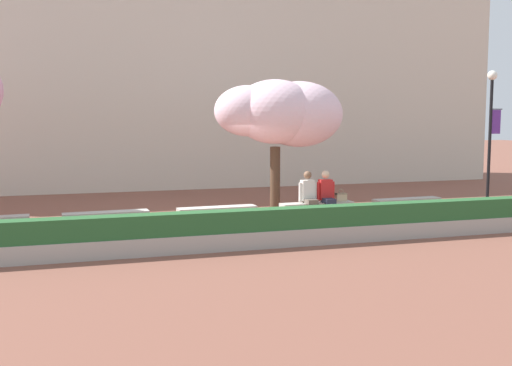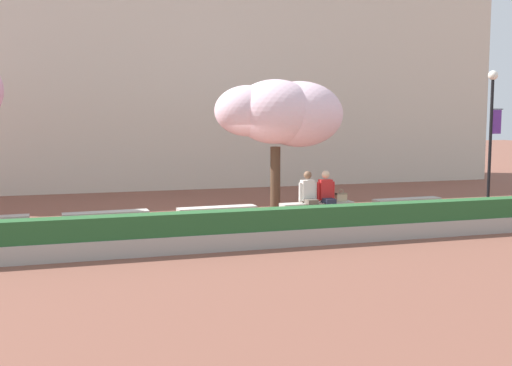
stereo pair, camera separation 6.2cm
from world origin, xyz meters
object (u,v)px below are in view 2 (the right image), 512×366
object	(u,v)px
handbag	(341,197)
cherry_tree_main	(282,113)
stone_bench_center	(217,212)
stone_bench_near_west	(106,218)
stone_bench_near_east	(317,208)
stone_bench_east_end	(407,203)
lamp_post_with_banner	(491,127)
person_seated_right	(327,193)
person_seated_left	(309,194)

from	to	relation	value
handbag	cherry_tree_main	bearing A→B (deg)	122.60
stone_bench_center	handbag	bearing A→B (deg)	0.24
stone_bench_near_west	stone_bench_near_east	xyz separation A→B (m)	(5.45, 0.00, 0.00)
stone_bench_east_end	lamp_post_with_banner	size ratio (longest dim) A/B	0.50
stone_bench_east_end	stone_bench_near_west	bearing A→B (deg)	180.00
stone_bench_center	lamp_post_with_banner	distance (m)	8.53
stone_bench_east_end	person_seated_right	bearing A→B (deg)	-178.76
stone_bench_near_west	stone_bench_east_end	distance (m)	8.18
stone_bench_center	person_seated_left	xyz separation A→B (m)	(2.47, -0.05, 0.39)
stone_bench_near_east	stone_bench_center	bearing A→B (deg)	180.00
person_seated_right	handbag	distance (m)	0.47
stone_bench_near_west	handbag	xyz separation A→B (m)	(6.16, 0.01, 0.27)
handbag	cherry_tree_main	size ratio (longest dim) A/B	0.09
handbag	lamp_post_with_banner	world-z (taller)	lamp_post_with_banner
stone_bench_near_west	person_seated_left	distance (m)	5.21
stone_bench_near_west	stone_bench_east_end	xyz separation A→B (m)	(8.18, 0.00, 0.00)
lamp_post_with_banner	person_seated_right	bearing A→B (deg)	-177.84
lamp_post_with_banner	person_seated_left	bearing A→B (deg)	-178.03
stone_bench_east_end	handbag	distance (m)	2.04
person_seated_left	person_seated_right	xyz separation A→B (m)	(0.51, -0.00, 0.00)
stone_bench_center	stone_bench_near_west	bearing A→B (deg)	180.00
stone_bench_near_west	lamp_post_with_banner	size ratio (longest dim) A/B	0.50
stone_bench_center	stone_bench_near_east	distance (m)	2.73
stone_bench_near_east	lamp_post_with_banner	distance (m)	5.93
cherry_tree_main	lamp_post_with_banner	xyz separation A→B (m)	(5.93, -1.59, -0.39)
stone_bench_near_east	stone_bench_east_end	size ratio (longest dim) A/B	1.00
person_seated_left	stone_bench_near_east	bearing A→B (deg)	11.80
person_seated_right	stone_bench_near_west	bearing A→B (deg)	179.46
stone_bench_near_west	person_seated_right	world-z (taller)	person_seated_right
handbag	person_seated_right	bearing A→B (deg)	-171.41
stone_bench_center	handbag	size ratio (longest dim) A/B	5.98
person_seated_right	lamp_post_with_banner	size ratio (longest dim) A/B	0.32
handbag	stone_bench_near_west	bearing A→B (deg)	-179.87
stone_bench_near_east	person_seated_right	size ratio (longest dim) A/B	1.57
stone_bench_east_end	cherry_tree_main	world-z (taller)	cherry_tree_main
person_seated_right	handbag	bearing A→B (deg)	8.59
person_seated_right	lamp_post_with_banner	bearing A→B (deg)	2.16
stone_bench_near_west	stone_bench_center	bearing A→B (deg)	0.00
stone_bench_center	stone_bench_east_end	size ratio (longest dim) A/B	1.00
person_seated_left	lamp_post_with_banner	xyz separation A→B (m)	(5.79, 0.20, 1.74)
stone_bench_near_east	person_seated_left	xyz separation A→B (m)	(-0.26, -0.05, 0.39)
stone_bench_center	lamp_post_with_banner	xyz separation A→B (m)	(8.26, 0.15, 2.12)
person_seated_left	lamp_post_with_banner	distance (m)	6.05
stone_bench_center	person_seated_left	size ratio (longest dim) A/B	1.57
stone_bench_center	person_seated_left	bearing A→B (deg)	-1.24
stone_bench_near_east	lamp_post_with_banner	xyz separation A→B (m)	(5.54, 0.15, 2.12)
handbag	person_seated_left	bearing A→B (deg)	-175.96
stone_bench_center	lamp_post_with_banner	world-z (taller)	lamp_post_with_banner
stone_bench_near_west	person_seated_right	distance (m)	5.72
stone_bench_east_end	handbag	world-z (taller)	handbag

